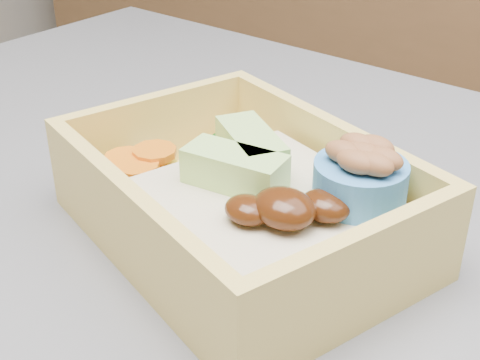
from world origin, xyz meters
The scene contains 1 object.
bento_box centered at (-0.18, 0.01, 0.95)m, with size 0.23×0.20×0.07m.
Camera 1 is at (0.01, -0.24, 1.15)m, focal length 50.00 mm.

